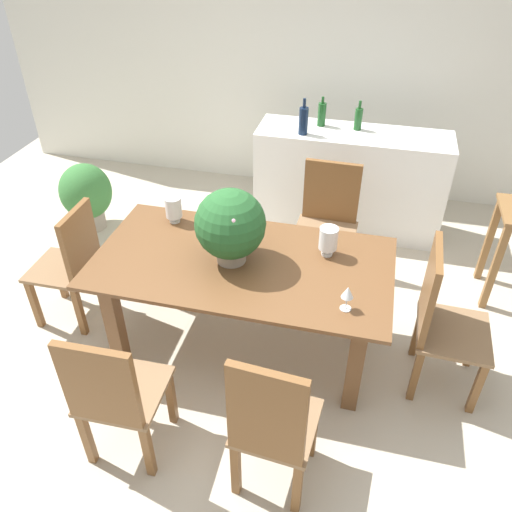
% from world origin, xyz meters
% --- Properties ---
extents(ground_plane, '(7.04, 7.04, 0.00)m').
position_xyz_m(ground_plane, '(0.00, 0.00, 0.00)').
color(ground_plane, '#BCB29E').
extents(back_wall, '(6.40, 0.10, 2.60)m').
position_xyz_m(back_wall, '(0.00, 2.60, 1.30)').
color(back_wall, silver).
rests_on(back_wall, ground).
extents(dining_table, '(1.86, 0.99, 0.74)m').
position_xyz_m(dining_table, '(0.00, 0.05, 0.60)').
color(dining_table, brown).
rests_on(dining_table, ground).
extents(chair_near_left, '(0.44, 0.44, 0.95)m').
position_xyz_m(chair_near_left, '(-0.42, -0.93, 0.52)').
color(chair_near_left, brown).
rests_on(chair_near_left, ground).
extents(chair_foot_end, '(0.45, 0.48, 1.00)m').
position_xyz_m(chair_foot_end, '(1.22, 0.06, 0.55)').
color(chair_foot_end, brown).
rests_on(chair_foot_end, ground).
extents(chair_far_right, '(0.49, 0.47, 0.95)m').
position_xyz_m(chair_far_right, '(0.42, 1.05, 0.53)').
color(chair_far_right, brown).
rests_on(chair_far_right, ground).
extents(chair_near_right, '(0.43, 0.44, 1.02)m').
position_xyz_m(chair_near_right, '(0.41, -0.94, 0.55)').
color(chair_near_right, brown).
rests_on(chair_near_right, ground).
extents(chair_head_end, '(0.43, 0.42, 0.93)m').
position_xyz_m(chair_head_end, '(-1.23, 0.06, 0.51)').
color(chair_head_end, brown).
rests_on(chair_head_end, ground).
extents(flower_centerpiece, '(0.43, 0.43, 0.48)m').
position_xyz_m(flower_centerpiece, '(-0.07, 0.05, 1.00)').
color(flower_centerpiece, gray).
rests_on(flower_centerpiece, dining_table).
extents(crystal_vase_left, '(0.11, 0.11, 0.19)m').
position_xyz_m(crystal_vase_left, '(-0.58, 0.39, 0.85)').
color(crystal_vase_left, silver).
rests_on(crystal_vase_left, dining_table).
extents(crystal_vase_center_near, '(0.12, 0.12, 0.20)m').
position_xyz_m(crystal_vase_center_near, '(0.50, 0.25, 0.86)').
color(crystal_vase_center_near, silver).
rests_on(crystal_vase_center_near, dining_table).
extents(wine_glass, '(0.07, 0.07, 0.16)m').
position_xyz_m(wine_glass, '(0.67, -0.24, 0.85)').
color(wine_glass, silver).
rests_on(wine_glass, dining_table).
extents(kitchen_counter, '(1.66, 0.50, 0.93)m').
position_xyz_m(kitchen_counter, '(0.52, 1.80, 0.47)').
color(kitchen_counter, white).
rests_on(kitchen_counter, ground).
extents(wine_bottle_clear, '(0.08, 0.08, 0.30)m').
position_xyz_m(wine_bottle_clear, '(0.10, 1.67, 1.05)').
color(wine_bottle_clear, '#0F1E38').
rests_on(wine_bottle_clear, kitchen_counter).
extents(wine_bottle_tall, '(0.07, 0.07, 0.25)m').
position_xyz_m(wine_bottle_tall, '(0.22, 1.89, 1.03)').
color(wine_bottle_tall, '#194C1E').
rests_on(wine_bottle_tall, kitchen_counter).
extents(wine_bottle_amber, '(0.07, 0.07, 0.25)m').
position_xyz_m(wine_bottle_amber, '(0.53, 1.88, 1.03)').
color(wine_bottle_amber, '#194C1E').
rests_on(wine_bottle_amber, kitchen_counter).
extents(potted_plant_floor, '(0.47, 0.47, 0.64)m').
position_xyz_m(potted_plant_floor, '(-1.80, 1.20, 0.35)').
color(potted_plant_floor, '#9E9384').
rests_on(potted_plant_floor, ground).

